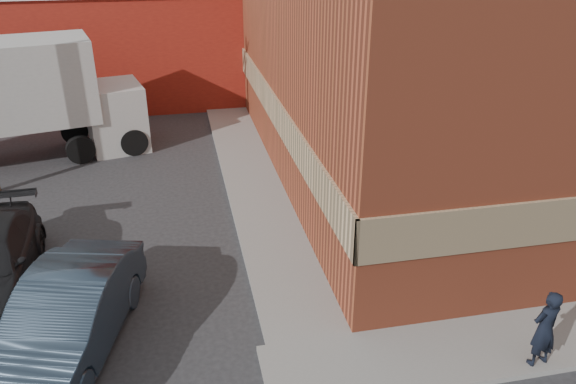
{
  "coord_description": "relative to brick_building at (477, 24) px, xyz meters",
  "views": [
    {
      "loc": [
        -1.66,
        -8.71,
        7.76
      ],
      "look_at": [
        0.97,
        3.99,
        1.52
      ],
      "focal_mm": 35.0,
      "sensor_mm": 36.0,
      "label": 1
    }
  ],
  "objects": [
    {
      "name": "box_truck",
      "position": [
        -15.39,
        2.69,
        -2.24
      ],
      "size": [
        8.93,
        4.38,
        4.23
      ],
      "rotation": [
        0.0,
        0.0,
        0.22
      ],
      "color": "#BABAB6",
      "rests_on": "ground"
    },
    {
      "name": "sidewalk_west",
      "position": [
        -7.9,
        0.0,
        -4.62
      ],
      "size": [
        1.8,
        18.0,
        0.12
      ],
      "primitive_type": "cube",
      "color": "gray",
      "rests_on": "ground"
    },
    {
      "name": "man",
      "position": [
        -3.78,
        -10.55,
        -3.75
      ],
      "size": [
        0.66,
        0.5,
        1.63
      ],
      "primitive_type": "imported",
      "rotation": [
        0.0,
        0.0,
        3.33
      ],
      "color": "black",
      "rests_on": "sidewalk_south"
    },
    {
      "name": "warehouse",
      "position": [
        -14.5,
        11.0,
        -1.87
      ],
      "size": [
        16.3,
        8.3,
        5.6
      ],
      "color": "maroon",
      "rests_on": "ground"
    },
    {
      "name": "sedan",
      "position": [
        -12.59,
        -8.24,
        -3.87
      ],
      "size": [
        2.86,
        5.19,
        1.62
      ],
      "primitive_type": "imported",
      "rotation": [
        0.0,
        0.0,
        -0.25
      ],
      "color": "#2E3D4D",
      "rests_on": "ground"
    },
    {
      "name": "brick_building",
      "position": [
        0.0,
        0.0,
        0.0
      ],
      "size": [
        14.25,
        18.25,
        9.36
      ],
      "color": "#A6452B",
      "rests_on": "ground"
    },
    {
      "name": "ground",
      "position": [
        -8.5,
        -9.0,
        -4.68
      ],
      "size": [
        90.0,
        90.0,
        0.0
      ],
      "primitive_type": "plane",
      "color": "#28282B",
      "rests_on": "ground"
    }
  ]
}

